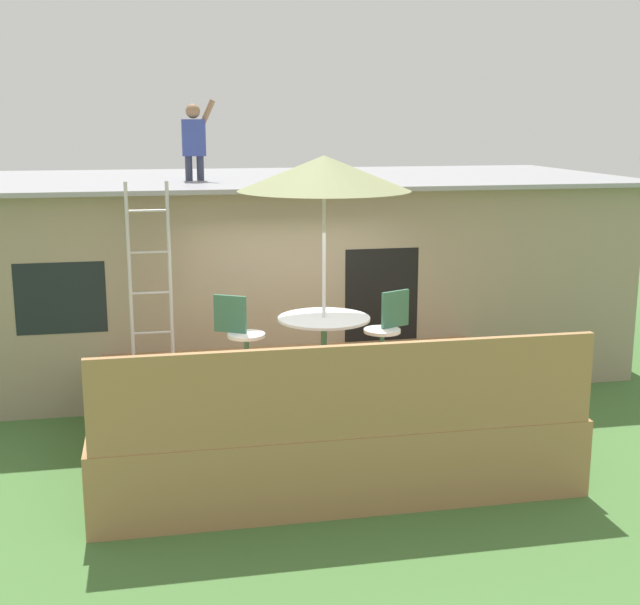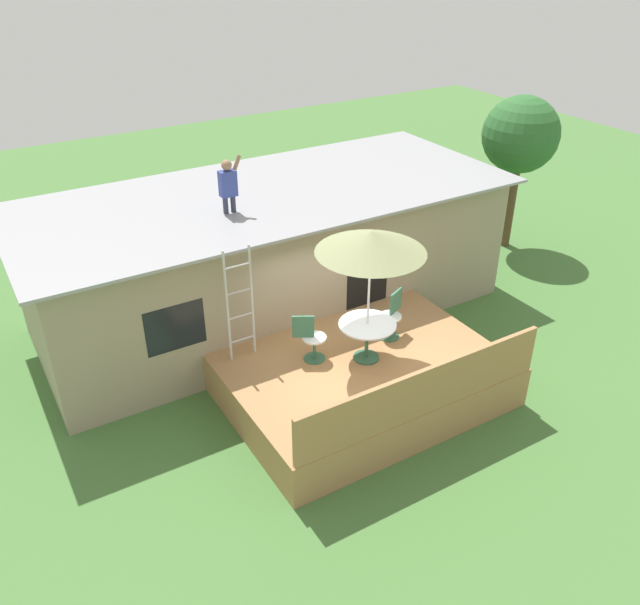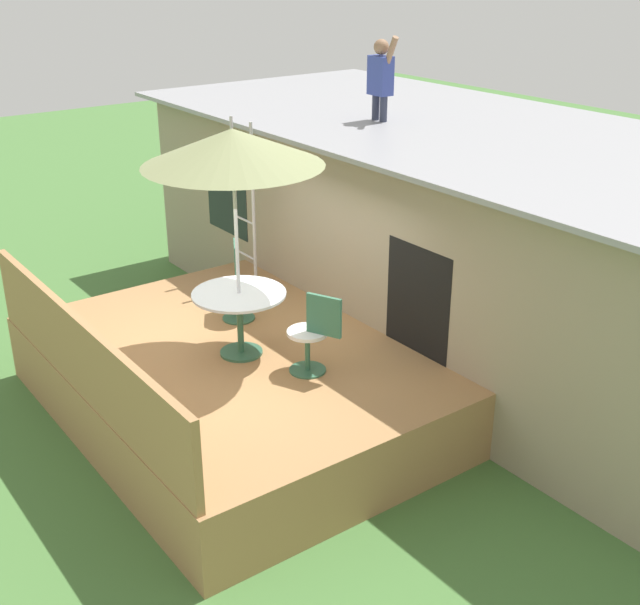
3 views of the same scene
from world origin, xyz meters
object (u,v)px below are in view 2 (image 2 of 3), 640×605
person_figure (228,182)px  backyard_tree (520,136)px  patio_chair_right (392,315)px  patio_umbrella (371,242)px  step_ladder (240,304)px  patio_table (367,331)px  patio_chair_left (310,338)px

person_figure → backyard_tree: backyard_tree is taller
patio_chair_right → backyard_tree: (6.24, 3.12, 1.77)m
patio_chair_right → patio_umbrella: bearing=0.0°
person_figure → backyard_tree: size_ratio=0.27×
step_ladder → backyard_tree: size_ratio=0.54×
step_ladder → patio_chair_right: 2.95m
patio_chair_right → backyard_tree: bearing=-178.3°
patio_table → patio_umbrella: (0.00, -0.00, 1.76)m
patio_umbrella → step_ladder: patio_umbrella is taller
patio_table → backyard_tree: 8.07m
person_figure → patio_chair_left: person_figure is taller
patio_umbrella → backyard_tree: (7.08, 3.51, -0.12)m
backyard_tree → patio_chair_left: bearing=-159.4°
patio_table → step_ladder: (-1.90, 1.25, 0.51)m
person_figure → backyard_tree: (8.30, 0.51, -0.46)m
person_figure → patio_chair_right: (2.07, -2.61, -2.23)m
step_ladder → backyard_tree: 9.33m
patio_umbrella → person_figure: bearing=112.1°
patio_table → backyard_tree: bearing=26.3°
backyard_tree → patio_chair_right: bearing=-153.5°
patio_table → patio_chair_right: bearing=24.8°
step_ladder → patio_chair_left: bearing=-36.4°
person_figure → patio_chair_right: person_figure is taller
patio_umbrella → patio_chair_left: (-0.89, 0.50, -1.89)m
patio_table → person_figure: person_figure is taller
patio_chair_right → backyard_tree: 7.19m
step_ladder → patio_chair_right: (2.75, -0.86, -0.64)m
patio_umbrella → backyard_tree: backyard_tree is taller
patio_table → step_ladder: step_ladder is taller
patio_table → patio_chair_left: bearing=150.5°
patio_umbrella → person_figure: 3.26m
patio_umbrella → patio_table: bearing=131.6°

